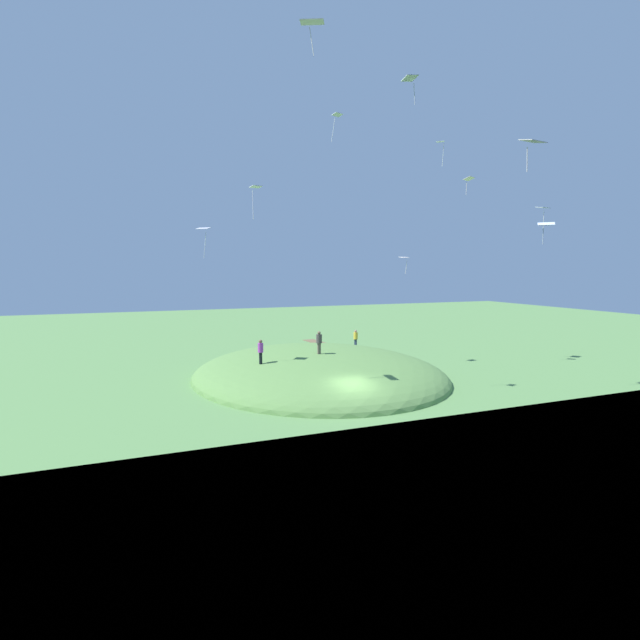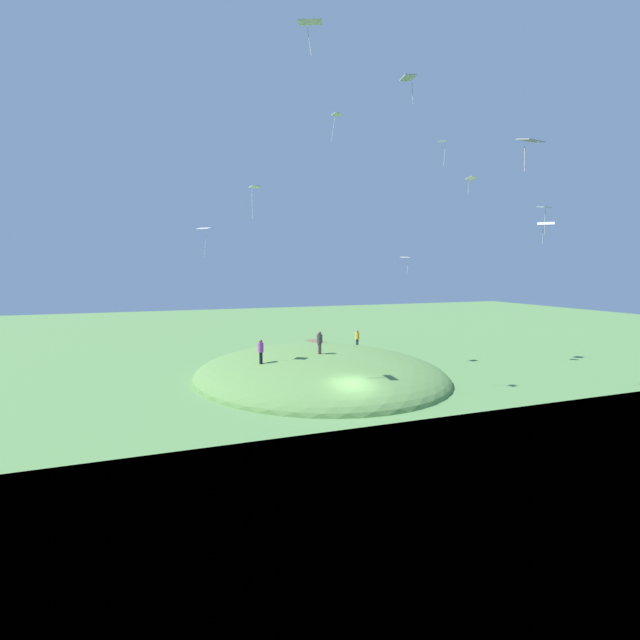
{
  "view_description": "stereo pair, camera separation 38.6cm",
  "coord_description": "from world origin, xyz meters",
  "px_view_note": "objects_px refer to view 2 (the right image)",
  "views": [
    {
      "loc": [
        -27.84,
        13.46,
        9.02
      ],
      "look_at": [
        4.29,
        0.73,
        5.32
      ],
      "focal_mm": 27.06,
      "sensor_mm": 36.0,
      "label": 1
    },
    {
      "loc": [
        -27.98,
        13.1,
        9.02
      ],
      "look_at": [
        4.29,
        0.73,
        5.32
      ],
      "focal_mm": 27.06,
      "sensor_mm": 36.0,
      "label": 2
    }
  ],
  "objects_px": {
    "person_watching_kites": "(261,348)",
    "kite_11": "(408,79)",
    "kite_1": "(406,258)",
    "kite_4": "(310,23)",
    "kite_9": "(471,179)",
    "person_on_hilltop": "(357,337)",
    "kite_8": "(337,117)",
    "kite_2": "(442,144)",
    "kite_6": "(530,142)",
    "kite_10": "(204,230)",
    "kite_5": "(546,224)",
    "kite_0": "(255,189)",
    "person_walking_path": "(320,340)",
    "kite_7": "(544,209)"
  },
  "relations": [
    {
      "from": "kite_1",
      "to": "kite_4",
      "type": "distance_m",
      "value": 24.65
    },
    {
      "from": "kite_6",
      "to": "kite_9",
      "type": "xyz_separation_m",
      "value": [
        21.52,
        -13.79,
        2.98
      ]
    },
    {
      "from": "kite_8",
      "to": "kite_11",
      "type": "bearing_deg",
      "value": -179.78
    },
    {
      "from": "kite_7",
      "to": "kite_9",
      "type": "height_order",
      "value": "kite_9"
    },
    {
      "from": "kite_1",
      "to": "kite_10",
      "type": "distance_m",
      "value": 19.33
    },
    {
      "from": "kite_4",
      "to": "kite_8",
      "type": "xyz_separation_m",
      "value": [
        7.73,
        -4.69,
        -1.76
      ]
    },
    {
      "from": "kite_1",
      "to": "kite_11",
      "type": "relative_size",
      "value": 1.21
    },
    {
      "from": "kite_9",
      "to": "kite_11",
      "type": "xyz_separation_m",
      "value": [
        -16.04,
        16.52,
        1.12
      ]
    },
    {
      "from": "kite_9",
      "to": "person_on_hilltop",
      "type": "bearing_deg",
      "value": 53.21
    },
    {
      "from": "kite_0",
      "to": "kite_1",
      "type": "relative_size",
      "value": 1.31
    },
    {
      "from": "person_walking_path",
      "to": "kite_11",
      "type": "xyz_separation_m",
      "value": [
        -13.55,
        0.41,
        15.13
      ]
    },
    {
      "from": "kite_0",
      "to": "kite_5",
      "type": "xyz_separation_m",
      "value": [
        -9.25,
        -14.45,
        -2.51
      ]
    },
    {
      "from": "person_on_hilltop",
      "to": "person_watching_kites",
      "type": "relative_size",
      "value": 0.98
    },
    {
      "from": "kite_5",
      "to": "person_walking_path",
      "type": "bearing_deg",
      "value": 29.26
    },
    {
      "from": "person_on_hilltop",
      "to": "kite_5",
      "type": "height_order",
      "value": "kite_5"
    },
    {
      "from": "kite_9",
      "to": "kite_11",
      "type": "height_order",
      "value": "kite_11"
    },
    {
      "from": "person_on_hilltop",
      "to": "kite_11",
      "type": "xyz_separation_m",
      "value": [
        -22.44,
        7.96,
        16.43
      ]
    },
    {
      "from": "kite_2",
      "to": "kite_6",
      "type": "height_order",
      "value": "kite_2"
    },
    {
      "from": "person_walking_path",
      "to": "person_on_hilltop",
      "type": "bearing_deg",
      "value": -143.3
    },
    {
      "from": "kite_10",
      "to": "person_on_hilltop",
      "type": "bearing_deg",
      "value": -62.41
    },
    {
      "from": "kite_6",
      "to": "kite_9",
      "type": "distance_m",
      "value": 25.73
    },
    {
      "from": "kite_6",
      "to": "kite_7",
      "type": "height_order",
      "value": "kite_6"
    },
    {
      "from": "person_walking_path",
      "to": "kite_0",
      "type": "xyz_separation_m",
      "value": [
        -5.21,
        6.35,
        10.64
      ]
    },
    {
      "from": "kite_0",
      "to": "kite_4",
      "type": "height_order",
      "value": "kite_4"
    },
    {
      "from": "kite_5",
      "to": "kite_8",
      "type": "xyz_separation_m",
      "value": [
        10.08,
        8.55,
        7.72
      ]
    },
    {
      "from": "person_on_hilltop",
      "to": "kite_11",
      "type": "distance_m",
      "value": 28.93
    },
    {
      "from": "kite_1",
      "to": "kite_11",
      "type": "xyz_separation_m",
      "value": [
        -17.41,
        10.51,
        8.51
      ]
    },
    {
      "from": "person_on_hilltop",
      "to": "kite_8",
      "type": "distance_m",
      "value": 23.11
    },
    {
      "from": "kite_6",
      "to": "kite_10",
      "type": "relative_size",
      "value": 0.62
    },
    {
      "from": "kite_2",
      "to": "person_on_hilltop",
      "type": "bearing_deg",
      "value": 35.62
    },
    {
      "from": "kite_9",
      "to": "kite_10",
      "type": "xyz_separation_m",
      "value": [
        -2.16,
        24.94,
        -5.61
      ]
    },
    {
      "from": "person_watching_kites",
      "to": "kite_9",
      "type": "distance_m",
      "value": 25.65
    },
    {
      "from": "kite_0",
      "to": "kite_7",
      "type": "xyz_separation_m",
      "value": [
        -3.29,
        -20.36,
        -0.73
      ]
    },
    {
      "from": "person_watching_kites",
      "to": "kite_11",
      "type": "bearing_deg",
      "value": 74.48
    },
    {
      "from": "person_on_hilltop",
      "to": "kite_9",
      "type": "relative_size",
      "value": 1.12
    },
    {
      "from": "person_walking_path",
      "to": "kite_7",
      "type": "bearing_deg",
      "value": 135.79
    },
    {
      "from": "kite_6",
      "to": "kite_8",
      "type": "xyz_separation_m",
      "value": [
        14.65,
        2.77,
        4.81
      ]
    },
    {
      "from": "kite_8",
      "to": "kite_2",
      "type": "bearing_deg",
      "value": -63.88
    },
    {
      "from": "kite_10",
      "to": "kite_11",
      "type": "height_order",
      "value": "kite_11"
    },
    {
      "from": "person_watching_kites",
      "to": "kite_8",
      "type": "distance_m",
      "value": 17.23
    },
    {
      "from": "person_walking_path",
      "to": "kite_7",
      "type": "xyz_separation_m",
      "value": [
        -8.5,
        -14.01,
        9.91
      ]
    },
    {
      "from": "kite_0",
      "to": "kite_9",
      "type": "distance_m",
      "value": 23.98
    },
    {
      "from": "kite_5",
      "to": "kite_8",
      "type": "distance_m",
      "value": 15.3
    },
    {
      "from": "kite_4",
      "to": "kite_6",
      "type": "xyz_separation_m",
      "value": [
        -6.92,
        -7.46,
        -6.57
      ]
    },
    {
      "from": "person_watching_kites",
      "to": "kite_4",
      "type": "bearing_deg",
      "value": 54.35
    },
    {
      "from": "kite_10",
      "to": "kite_0",
      "type": "bearing_deg",
      "value": -155.93
    },
    {
      "from": "person_watching_kites",
      "to": "kite_9",
      "type": "height_order",
      "value": "kite_9"
    },
    {
      "from": "kite_7",
      "to": "kite_11",
      "type": "xyz_separation_m",
      "value": [
        -5.04,
        14.42,
        5.22
      ]
    },
    {
      "from": "kite_6",
      "to": "kite_10",
      "type": "bearing_deg",
      "value": 29.93
    },
    {
      "from": "kite_6",
      "to": "kite_7",
      "type": "bearing_deg",
      "value": -48.0
    }
  ]
}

